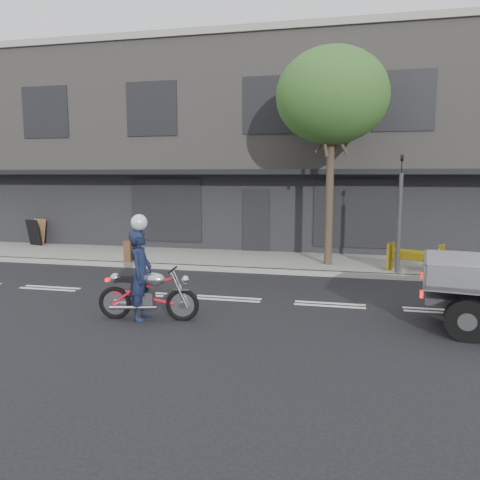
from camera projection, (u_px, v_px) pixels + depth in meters
name	position (u px, v px, depth m)	size (l,w,h in m)	color
ground	(228.00, 299.00, 11.20)	(80.00, 80.00, 0.00)	black
sidewalk	(262.00, 261.00, 15.73)	(32.00, 3.20, 0.15)	gray
kerb	(253.00, 270.00, 14.18)	(32.00, 0.20, 0.15)	gray
building_main	(287.00, 152.00, 21.57)	(26.00, 10.00, 8.00)	slate
street_tree	(332.00, 97.00, 14.05)	(3.40, 3.40, 6.74)	#382B21
traffic_light_pole	(399.00, 221.00, 13.30)	(0.12, 0.12, 3.50)	#2D2D30
motorcycle	(148.00, 293.00, 9.53)	(2.11, 0.61, 1.09)	black
rider	(141.00, 275.00, 9.52)	(0.68, 0.44, 1.85)	#121A33
construction_barrier	(417.00, 258.00, 13.48)	(1.50, 0.60, 0.84)	gold
sandwich_board	(34.00, 233.00, 18.59)	(0.66, 0.44, 1.04)	black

